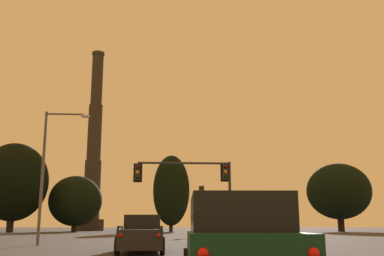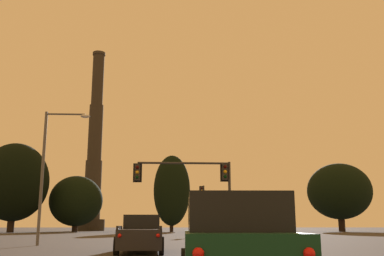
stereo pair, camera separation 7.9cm
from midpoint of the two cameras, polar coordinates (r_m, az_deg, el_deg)
pickup_truck_right_lane_second at (r=15.97m, az=3.91°, el=-13.95°), size 2.31×5.55×1.82m
suv_right_lane_third at (r=9.02m, az=5.70°, el=-14.63°), size 2.26×4.96×1.86m
pickup_truck_center_lane_front at (r=22.94m, az=-6.42°, el=-13.38°), size 2.34×5.56×1.82m
traffic_light_overhead_right at (r=29.63m, az=0.59°, el=-6.65°), size 6.54×0.50×5.41m
traffic_light_far_right at (r=59.61m, az=1.42°, el=-9.45°), size 0.78×0.50×6.44m
street_lamp at (r=31.71m, az=-17.53°, el=-4.17°), size 3.05×0.36×8.93m
smokestack at (r=113.47m, az=-12.29°, el=-3.65°), size 6.40×6.40×45.15m
treeline_far_right at (r=92.87m, az=-2.55°, el=-7.90°), size 7.46×6.71×15.52m
treeline_center_right at (r=94.23m, az=-14.49°, el=-8.96°), size 10.59×9.54×11.11m
treeline_far_left at (r=91.34m, az=-21.61°, el=-6.38°), size 12.77×11.49×16.64m
treeline_left_mid at (r=100.47m, az=18.24°, el=-7.64°), size 13.47×12.12×14.21m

